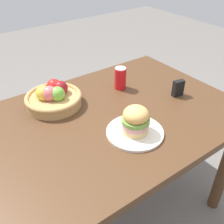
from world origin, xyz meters
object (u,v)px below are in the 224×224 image
sandwich (136,120)px  fruit_basket (54,97)px  napkin_holder (178,88)px  soda_can (120,78)px  plate (135,132)px

sandwich → fruit_basket: size_ratio=0.44×
napkin_holder → fruit_basket: bearing=161.6°
sandwich → fruit_basket: (-0.19, 0.42, -0.03)m
fruit_basket → soda_can: bearing=-8.9°
sandwich → soda_can: 0.41m
soda_can → napkin_holder: (0.20, -0.25, -0.02)m
soda_can → napkin_holder: bearing=-50.6°
plate → soda_can: 0.42m
sandwich → fruit_basket: sandwich is taller
soda_can → fruit_basket: soda_can is taller
napkin_holder → plate: bearing=-154.5°
sandwich → napkin_holder: bearing=16.2°
fruit_basket → napkin_holder: (0.59, -0.31, -0.00)m
napkin_holder → soda_can: bearing=138.7°
fruit_basket → napkin_holder: 0.66m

